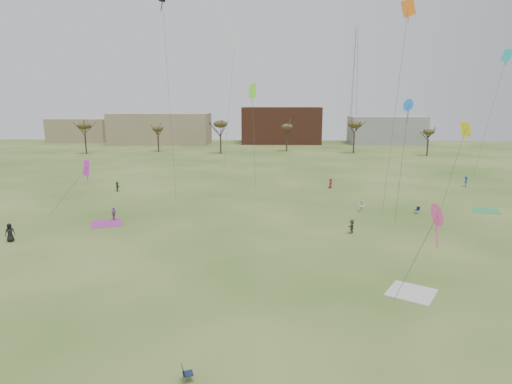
{
  "coord_description": "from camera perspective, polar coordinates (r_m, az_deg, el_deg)",
  "views": [
    {
      "loc": [
        1.26,
        -26.67,
        13.67
      ],
      "look_at": [
        0.0,
        12.0,
        5.5
      ],
      "focal_mm": 29.97,
      "sensor_mm": 36.0,
      "label": 1
    }
  ],
  "objects": [
    {
      "name": "radio_tower",
      "position": [
        154.47,
        12.97,
        13.69
      ],
      "size": [
        1.51,
        1.72,
        41.0
      ],
      "color": "#9EA3A8",
      "rests_on": "ground"
    },
    {
      "name": "building_tan_west",
      "position": [
        163.06,
        -22.32,
        7.65
      ],
      "size": [
        20.0,
        12.0,
        8.0
      ],
      "primitive_type": "cube",
      "color": "#937F60",
      "rests_on": "ground"
    },
    {
      "name": "kites_aloft",
      "position": [
        62.6,
        -3.29,
        18.47
      ],
      "size": [
        70.68,
        58.48,
        26.79
      ],
      "color": "white",
      "rests_on": "ground"
    },
    {
      "name": "building_grey",
      "position": [
        150.05,
        17.0,
        7.91
      ],
      "size": [
        24.0,
        12.0,
        9.0
      ],
      "primitive_type": "cube",
      "color": "gray",
      "rests_on": "ground"
    },
    {
      "name": "building_brick",
      "position": [
        146.92,
        3.37,
        8.91
      ],
      "size": [
        26.0,
        16.0,
        12.0
      ],
      "primitive_type": "cube",
      "color": "brown",
      "rests_on": "ground"
    },
    {
      "name": "tree_line",
      "position": [
        106.08,
        -0.36,
        8.37
      ],
      "size": [
        117.44,
        49.32,
        8.91
      ],
      "color": "#3A2B1E",
      "rests_on": "ground"
    },
    {
      "name": "blanket_olive",
      "position": [
        62.19,
        28.3,
        -2.22
      ],
      "size": [
        3.87,
        3.87,
        0.03
      ],
      "primitive_type": "cube",
      "rotation": [
        0.0,
        0.0,
        1.27
      ],
      "color": "#30864D",
      "rests_on": "ground"
    },
    {
      "name": "flyer_far_c",
      "position": [
        78.12,
        26.19,
        1.28
      ],
      "size": [
        0.93,
        1.29,
        1.8
      ],
      "primitive_type": "imported",
      "rotation": [
        0.0,
        0.0,
        4.47
      ],
      "color": "#21459B",
      "rests_on": "ground"
    },
    {
      "name": "spectator_mid_d",
      "position": [
        53.11,
        -18.46,
        -2.77
      ],
      "size": [
        0.54,
        0.95,
        1.52
      ],
      "primitive_type": "imported",
      "rotation": [
        0.0,
        0.0,
        1.37
      ],
      "color": "purple",
      "rests_on": "ground"
    },
    {
      "name": "camp_chair_center",
      "position": [
        23.45,
        -9.11,
        -23.13
      ],
      "size": [
        0.68,
        0.66,
        0.87
      ],
      "rotation": [
        0.0,
        0.0,
        1.92
      ],
      "color": "#121C33",
      "rests_on": "ground"
    },
    {
      "name": "blanket_cream",
      "position": [
        34.08,
        20.03,
        -12.49
      ],
      "size": [
        4.32,
        4.32,
        0.03
      ],
      "primitive_type": "cube",
      "rotation": [
        0.0,
        0.0,
        1.02
      ],
      "color": "beige",
      "rests_on": "ground"
    },
    {
      "name": "camp_chair_right",
      "position": [
        57.13,
        20.66,
        -2.44
      ],
      "size": [
        0.71,
        0.69,
        0.87
      ],
      "rotation": [
        0.0,
        0.0,
        5.17
      ],
      "color": "#131435",
      "rests_on": "ground"
    },
    {
      "name": "spectator_fore_c",
      "position": [
        46.55,
        12.65,
        -4.47
      ],
      "size": [
        1.06,
        1.46,
        1.52
      ],
      "primitive_type": "imported",
      "rotation": [
        0.0,
        0.0,
        4.23
      ],
      "color": "brown",
      "rests_on": "ground"
    },
    {
      "name": "flyer_far_a",
      "position": [
        69.91,
        -18.02,
        0.7
      ],
      "size": [
        1.25,
        1.4,
        1.54
      ],
      "primitive_type": "imported",
      "rotation": [
        0.0,
        0.0,
        2.25
      ],
      "color": "#246722",
      "rests_on": "ground"
    },
    {
      "name": "flyer_far_b",
      "position": [
        70.09,
        9.9,
        1.16
      ],
      "size": [
        0.89,
        0.93,
        1.6
      ],
      "primitive_type": "imported",
      "rotation": [
        0.0,
        0.0,
        0.9
      ],
      "color": "#A01B3C",
      "rests_on": "ground"
    },
    {
      "name": "building_tan",
      "position": [
        146.5,
        -12.6,
        8.25
      ],
      "size": [
        32.0,
        14.0,
        10.0
      ],
      "primitive_type": "cube",
      "color": "#937F60",
      "rests_on": "ground"
    },
    {
      "name": "ground",
      "position": [
        30.0,
        -0.78,
        -15.19
      ],
      "size": [
        260.0,
        260.0,
        0.0
      ],
      "primitive_type": "plane",
      "color": "#2E4D18",
      "rests_on": "ground"
    },
    {
      "name": "flyer_mid_a",
      "position": [
        49.23,
        -30.01,
        -4.7
      ],
      "size": [
        1.09,
        1.06,
        1.88
      ],
      "primitive_type": "imported",
      "rotation": [
        0.0,
        0.0,
        0.73
      ],
      "color": "black",
      "rests_on": "ground"
    },
    {
      "name": "blanket_plum",
      "position": [
        52.01,
        -19.29,
        -4.0
      ],
      "size": [
        4.46,
        4.46,
        0.03
      ],
      "primitive_type": "cube",
      "rotation": [
        0.0,
        0.0,
        0.39
      ],
      "color": "#952E81",
      "rests_on": "ground"
    },
    {
      "name": "spectator_mid_e",
      "position": [
        55.75,
        13.94,
        -1.86
      ],
      "size": [
        0.83,
        0.72,
        1.46
      ],
      "primitive_type": "imported",
      "rotation": [
        0.0,
        0.0,
        6.01
      ],
      "color": "white",
      "rests_on": "ground"
    }
  ]
}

